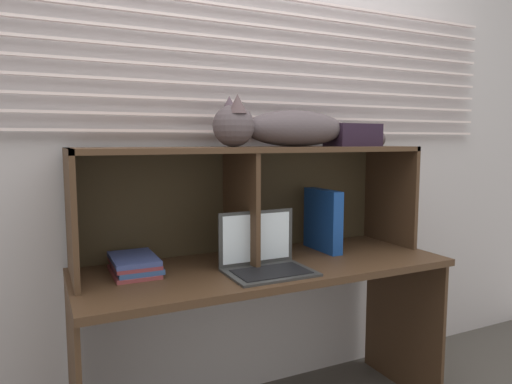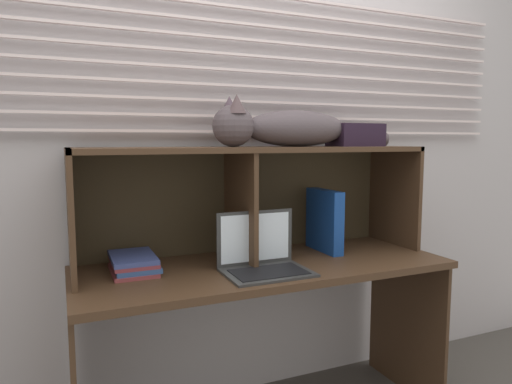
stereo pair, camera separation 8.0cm
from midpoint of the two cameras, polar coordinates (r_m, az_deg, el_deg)
name	(u,v)px [view 2 (the right image)]	position (r m, az deg, el deg)	size (l,w,h in m)	color
back_panel_with_blinds	(236,140)	(2.21, -1.41, 6.50)	(4.40, 0.08, 2.50)	#B9B1B3
desk	(265,294)	(2.01, 2.32, -12.62)	(1.57, 0.60, 0.73)	#442D1D
hutch_shelf_unit	(251,180)	(2.03, 0.49, 1.50)	(1.53, 0.38, 0.49)	#442D1D
cat	(284,128)	(2.05, 4.62, 8.00)	(0.88, 0.20, 0.22)	#504549
laptop	(263,259)	(1.85, 2.12, -8.35)	(0.34, 0.25, 0.23)	#333333
binder_upright	(324,220)	(2.19, 9.56, -3.52)	(0.05, 0.25, 0.29)	navy
book_stack	(134,263)	(1.90, -13.82, -8.62)	(0.18, 0.26, 0.07)	brown
storage_box	(355,135)	(2.25, 13.29, 6.92)	(0.24, 0.16, 0.11)	black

